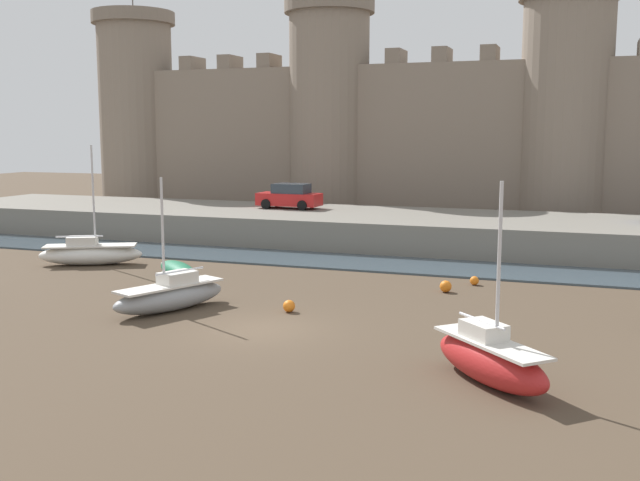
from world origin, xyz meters
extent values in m
plane|color=#4C3D2D|center=(0.00, 0.00, 0.00)|extent=(160.00, 160.00, 0.00)
cube|color=#3D4C56|center=(0.00, 13.68, 0.05)|extent=(80.00, 4.50, 0.10)
cube|color=slate|center=(0.00, 20.93, 0.90)|extent=(63.62, 10.00, 1.79)
cube|color=gray|center=(0.00, 32.10, 5.81)|extent=(51.62, 2.80, 11.62)
cylinder|color=gray|center=(-25.81, 32.10, 7.78)|extent=(6.08, 6.08, 15.55)
cylinder|color=#796B5D|center=(-25.81, 32.10, 16.05)|extent=(6.81, 6.81, 1.00)
cylinder|color=gray|center=(-8.60, 32.10, 7.78)|extent=(6.08, 6.08, 15.55)
cylinder|color=#796B5D|center=(-8.60, 32.10, 16.05)|extent=(6.81, 6.81, 1.00)
cylinder|color=gray|center=(8.60, 32.10, 7.78)|extent=(6.08, 6.08, 15.55)
cube|color=gray|center=(-20.35, 32.10, 12.17)|extent=(1.10, 2.52, 1.10)
cube|color=gray|center=(-16.96, 32.10, 12.17)|extent=(1.10, 2.52, 1.10)
cube|color=gray|center=(-13.57, 32.10, 12.17)|extent=(1.10, 2.52, 1.10)
cube|color=gray|center=(-3.39, 32.10, 12.17)|extent=(1.10, 2.52, 1.10)
cube|color=gray|center=(0.00, 32.10, 12.17)|extent=(1.10, 2.52, 1.10)
cube|color=gray|center=(3.39, 32.10, 12.17)|extent=(1.10, 2.52, 1.10)
ellipsoid|color=gray|center=(-4.39, 1.40, 0.50)|extent=(3.16, 5.04, 1.00)
cube|color=silver|center=(-4.39, 1.40, 0.96)|extent=(2.74, 4.42, 0.08)
cube|color=silver|center=(-4.25, 1.74, 1.22)|extent=(1.35, 1.61, 0.44)
cylinder|color=silver|center=(-4.49, 1.18, 3.04)|extent=(0.10, 0.10, 4.07)
cylinder|color=silver|center=(-4.20, 1.85, 1.45)|extent=(0.94, 2.06, 0.08)
ellipsoid|color=red|center=(8.11, -3.01, 0.60)|extent=(3.99, 4.04, 1.19)
cube|color=silver|center=(8.11, -3.01, 1.15)|extent=(3.48, 3.53, 0.08)
cube|color=silver|center=(7.88, -2.77, 1.41)|extent=(1.45, 1.46, 0.44)
cylinder|color=silver|center=(8.27, -3.17, 3.34)|extent=(0.10, 0.10, 4.29)
cylinder|color=silver|center=(7.81, -2.69, 1.64)|extent=(1.45, 1.48, 0.08)
ellipsoid|color=#1E6B47|center=(-7.51, 7.28, 0.35)|extent=(3.58, 3.33, 0.71)
ellipsoid|color=#339266|center=(-7.51, 7.28, 0.41)|extent=(2.91, 2.70, 0.39)
cube|color=beige|center=(-7.30, 7.10, 0.45)|extent=(0.79, 0.86, 0.06)
cube|color=beige|center=(-8.62, 8.25, 0.43)|extent=(0.62, 0.66, 0.08)
ellipsoid|color=silver|center=(-13.39, 8.66, 0.51)|extent=(5.26, 3.66, 1.03)
cube|color=silver|center=(-13.39, 8.66, 0.99)|extent=(4.61, 3.19, 0.08)
cube|color=silver|center=(-13.74, 8.49, 1.25)|extent=(1.72, 1.52, 0.44)
cylinder|color=silver|center=(-13.16, 8.78, 3.55)|extent=(0.10, 0.10, 5.05)
cylinder|color=silver|center=(-13.85, 8.43, 1.48)|extent=(2.10, 1.12, 0.08)
sphere|color=orange|center=(4.88, 8.19, 0.25)|extent=(0.50, 0.50, 0.50)
sphere|color=orange|center=(-0.04, 2.68, 0.23)|extent=(0.46, 0.46, 0.46)
sphere|color=orange|center=(5.81, 10.13, 0.20)|extent=(0.40, 0.40, 0.40)
cube|color=red|center=(-7.93, 22.17, 2.39)|extent=(4.15, 1.82, 0.80)
cube|color=#2D3842|center=(-7.78, 22.17, 3.09)|extent=(2.30, 1.56, 0.64)
cylinder|color=black|center=(-9.22, 21.36, 2.11)|extent=(0.64, 0.20, 0.64)
cylinder|color=black|center=(-9.18, 23.06, 2.11)|extent=(0.64, 0.20, 0.64)
cylinder|color=black|center=(-6.68, 21.29, 2.11)|extent=(0.64, 0.20, 0.64)
cylinder|color=black|center=(-6.63, 22.99, 2.11)|extent=(0.64, 0.20, 0.64)
camera|label=1|loc=(10.36, -22.81, 6.73)|focal=42.00mm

